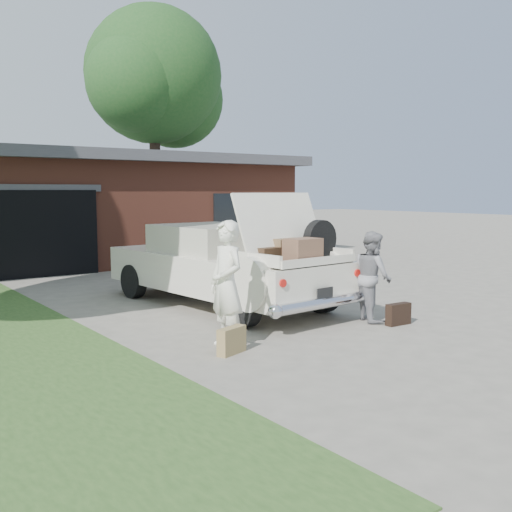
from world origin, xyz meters
TOP-DOWN VIEW (x-y plane):
  - ground at (0.00, 0.00)m, footprint 90.00×90.00m
  - house at (0.98, 11.47)m, footprint 12.80×7.80m
  - tree_right at (5.51, 15.08)m, footprint 6.32×5.50m
  - sedan at (0.33, 2.10)m, footprint 2.48×5.50m
  - woman_left at (-1.30, -0.49)m, footprint 0.44×0.66m
  - woman_right at (1.60, -0.52)m, footprint 0.81×0.90m
  - suitcase_left at (-1.47, -0.86)m, footprint 0.49×0.29m
  - suitcase_right at (1.70, -1.01)m, footprint 0.46×0.16m

SIDE VIEW (x-z plane):
  - ground at x=0.00m, z-range 0.00..0.00m
  - suitcase_right at x=1.70m, z-range 0.00..0.35m
  - suitcase_left at x=-1.47m, z-range 0.00..0.36m
  - woman_right at x=1.60m, z-range 0.00..1.51m
  - sedan at x=0.33m, z-range -0.28..1.86m
  - woman_left at x=-1.30m, z-range 0.00..1.78m
  - house at x=0.98m, z-range 0.02..3.32m
  - tree_right at x=5.51m, z-range 1.75..11.32m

